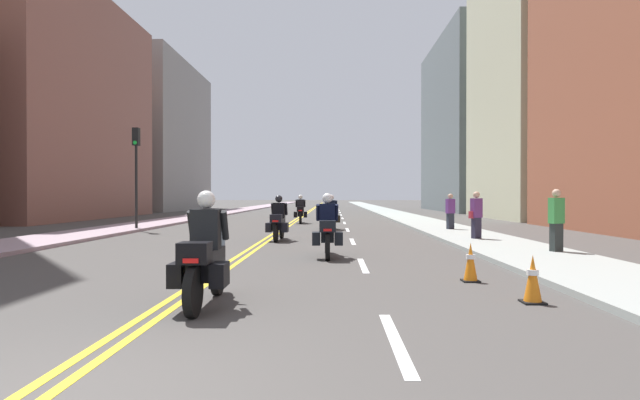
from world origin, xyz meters
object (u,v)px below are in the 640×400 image
object	(u,v)px
motorcycle_4	(300,212)
traffic_cone_1	(471,262)
pedestrian_2	(556,221)
motorcycle_3	(331,215)
motorcycle_0	(205,260)
motorcycle_1	(327,231)
pedestrian_0	(476,216)
traffic_cone_0	(533,279)
motorcycle_2	(278,222)
traffic_light_near	(136,160)
pedestrian_1	(450,212)

from	to	relation	value
motorcycle_4	traffic_cone_1	world-z (taller)	motorcycle_4
traffic_cone_1	pedestrian_2	world-z (taller)	pedestrian_2
motorcycle_3	motorcycle_4	bearing A→B (deg)	105.82
motorcycle_0	pedestrian_2	distance (m)	9.97
motorcycle_1	pedestrian_0	size ratio (longest dim) A/B	1.29
motorcycle_3	traffic_cone_0	size ratio (longest dim) A/B	3.02
motorcycle_2	traffic_light_near	bearing A→B (deg)	146.78
motorcycle_3	traffic_light_near	distance (m)	9.23
traffic_cone_0	motorcycle_4	bearing A→B (deg)	102.55
motorcycle_2	traffic_cone_0	xyz separation A→B (m)	(4.86, -10.31, -0.30)
motorcycle_2	pedestrian_0	distance (m)	6.83
pedestrian_0	pedestrian_1	distance (m)	4.97
motorcycle_1	pedestrian_2	distance (m)	6.04
traffic_cone_0	pedestrian_2	distance (m)	6.66
traffic_cone_0	pedestrian_1	xyz separation A→B (m)	(2.22, 14.90, 0.51)
motorcycle_1	traffic_light_near	bearing A→B (deg)	130.82
traffic_cone_1	motorcycle_4	bearing A→B (deg)	102.57
pedestrian_2	motorcycle_3	bearing A→B (deg)	-81.21
pedestrian_1	motorcycle_2	bearing A→B (deg)	13.27
motorcycle_2	traffic_cone_1	bearing A→B (deg)	-60.51
motorcycle_0	pedestrian_0	distance (m)	12.31
motorcycle_3	traffic_cone_1	bearing A→B (deg)	-82.91
motorcycle_0	traffic_cone_0	xyz separation A→B (m)	(4.77, 0.37, -0.32)
motorcycle_0	pedestrian_2	world-z (taller)	pedestrian_2
motorcycle_2	traffic_cone_1	distance (m)	9.55
motorcycle_4	traffic_light_near	bearing A→B (deg)	-140.92
motorcycle_1	pedestrian_1	xyz separation A→B (m)	(5.31, 9.40, 0.19)
traffic_light_near	motorcycle_4	bearing A→B (deg)	42.29
motorcycle_1	traffic_cone_1	world-z (taller)	motorcycle_1
traffic_cone_0	motorcycle_3	bearing A→B (deg)	100.43
traffic_cone_0	traffic_cone_1	bearing A→B (deg)	102.31
motorcycle_3	pedestrian_0	distance (m)	8.11
traffic_light_near	motorcycle_0	bearing A→B (deg)	-65.61
motorcycle_1	pedestrian_0	distance (m)	6.72
motorcycle_3	motorcycle_4	distance (m)	5.50
pedestrian_2	motorcycle_4	bearing A→B (deg)	-84.63
motorcycle_1	pedestrian_2	bearing A→B (deg)	3.19
pedestrian_1	motorcycle_4	bearing A→B (deg)	-63.14
motorcycle_3	pedestrian_1	xyz separation A→B (m)	(5.23, -1.45, 0.19)
motorcycle_0	traffic_cone_0	size ratio (longest dim) A/B	3.05
traffic_cone_0	pedestrian_2	world-z (taller)	pedestrian_2
motorcycle_0	traffic_light_near	distance (m)	17.25
motorcycle_4	pedestrian_2	size ratio (longest dim) A/B	1.28
motorcycle_2	motorcycle_4	xyz separation A→B (m)	(0.06, 11.24, 0.00)
motorcycle_4	traffic_cone_0	bearing A→B (deg)	-80.67
traffic_light_near	pedestrian_2	distance (m)	17.54
traffic_cone_1	pedestrian_0	bearing A→B (deg)	73.67
pedestrian_0	traffic_light_near	bearing A→B (deg)	-46.93
motorcycle_2	pedestrian_0	xyz separation A→B (m)	(6.82, -0.38, 0.24)
motorcycle_4	traffic_cone_0	size ratio (longest dim) A/B	3.14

